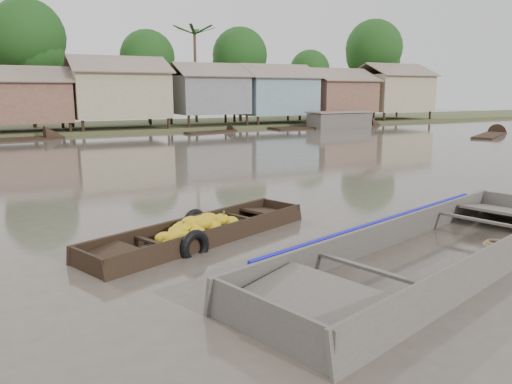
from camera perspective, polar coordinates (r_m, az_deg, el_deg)
name	(u,v)px	position (r m, az deg, el deg)	size (l,w,h in m)	color
ground	(327,242)	(10.04, 8.12, -5.69)	(120.00, 120.00, 0.00)	#4E453B
riverbank	(118,89)	(40.56, -15.48, 11.30)	(120.00, 12.47, 10.22)	#384723
banana_boat	(199,233)	(10.11, -6.52, -4.72)	(5.29, 3.03, 0.71)	black
viewer_boat	(436,256)	(9.40, 19.83, -6.93)	(8.88, 4.49, 0.69)	#49443E
distant_boats	(273,128)	(36.97, 1.96, 7.27)	(46.69, 14.30, 1.38)	black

